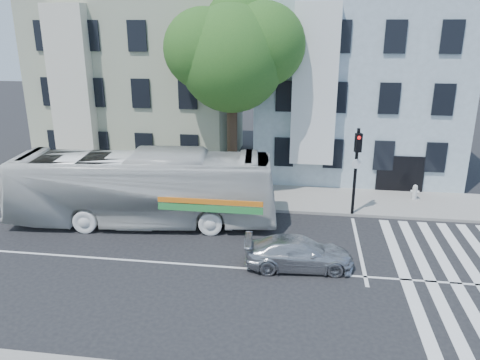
% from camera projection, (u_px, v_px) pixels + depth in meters
% --- Properties ---
extents(ground, '(120.00, 120.00, 0.00)m').
position_uv_depth(ground, '(199.00, 265.00, 18.75)').
color(ground, black).
rests_on(ground, ground).
extents(sidewalk_far, '(80.00, 4.00, 0.15)m').
position_uv_depth(sidewalk_far, '(231.00, 195.00, 26.25)').
color(sidewalk_far, gray).
rests_on(sidewalk_far, ground).
extents(building_left, '(12.00, 10.00, 11.00)m').
position_uv_depth(building_left, '(146.00, 82.00, 32.07)').
color(building_left, '#9CA288').
rests_on(building_left, ground).
extents(building_right, '(12.00, 10.00, 11.00)m').
position_uv_depth(building_right, '(355.00, 85.00, 30.18)').
color(building_right, '#95A9B2').
rests_on(building_right, ground).
extents(street_tree, '(7.30, 5.90, 11.10)m').
position_uv_depth(street_tree, '(234.00, 52.00, 24.50)').
color(street_tree, '#2D2116').
rests_on(street_tree, ground).
extents(bus, '(4.26, 12.96, 3.54)m').
position_uv_depth(bus, '(143.00, 188.00, 22.31)').
color(bus, silver).
rests_on(bus, ground).
extents(sedan, '(2.13, 4.42, 1.24)m').
position_uv_depth(sedan, '(299.00, 253.00, 18.42)').
color(sedan, '#B4B6BC').
rests_on(sedan, ground).
extents(hedge, '(8.51, 2.41, 0.70)m').
position_uv_depth(hedge, '(185.00, 195.00, 25.03)').
color(hedge, '#21601F').
rests_on(hedge, sidewalk_far).
extents(traffic_signal, '(0.45, 0.54, 4.51)m').
position_uv_depth(traffic_signal, '(356.00, 161.00, 22.58)').
color(traffic_signal, black).
rests_on(traffic_signal, ground).
extents(fire_hydrant, '(0.46, 0.27, 0.82)m').
position_uv_depth(fire_hydrant, '(415.00, 192.00, 25.38)').
color(fire_hydrant, silver).
rests_on(fire_hydrant, sidewalk_far).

